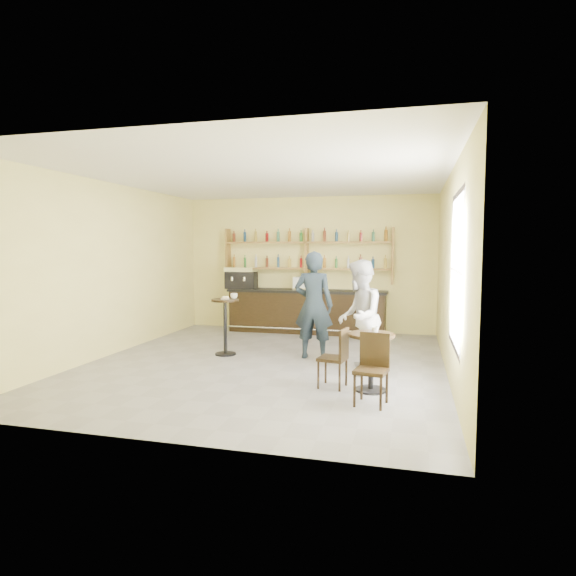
% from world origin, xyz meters
% --- Properties ---
extents(floor, '(7.00, 7.00, 0.00)m').
position_xyz_m(floor, '(0.00, 0.00, 0.00)').
color(floor, slate).
rests_on(floor, ground).
extents(ceiling, '(7.00, 7.00, 0.00)m').
position_xyz_m(ceiling, '(0.00, 0.00, 3.20)').
color(ceiling, white).
rests_on(ceiling, wall_back).
extents(wall_back, '(7.00, 0.00, 7.00)m').
position_xyz_m(wall_back, '(0.00, 3.50, 1.60)').
color(wall_back, '#F0E588').
rests_on(wall_back, floor).
extents(wall_front, '(7.00, 0.00, 7.00)m').
position_xyz_m(wall_front, '(0.00, -3.50, 1.60)').
color(wall_front, '#F0E588').
rests_on(wall_front, floor).
extents(wall_left, '(0.00, 7.00, 7.00)m').
position_xyz_m(wall_left, '(-3.00, 0.00, 1.60)').
color(wall_left, '#F0E588').
rests_on(wall_left, floor).
extents(wall_right, '(0.00, 7.00, 7.00)m').
position_xyz_m(wall_right, '(3.00, 0.00, 1.60)').
color(wall_right, '#F0E588').
rests_on(wall_right, floor).
extents(window_pane, '(0.00, 2.00, 2.00)m').
position_xyz_m(window_pane, '(2.99, -1.20, 1.70)').
color(window_pane, white).
rests_on(window_pane, wall_right).
extents(window_frame, '(0.04, 1.70, 2.10)m').
position_xyz_m(window_frame, '(2.99, -1.20, 1.70)').
color(window_frame, black).
rests_on(window_frame, wall_right).
extents(shelf_unit, '(4.00, 0.26, 1.40)m').
position_xyz_m(shelf_unit, '(0.00, 3.37, 1.81)').
color(shelf_unit, brown).
rests_on(shelf_unit, wall_back).
extents(liquor_bottles, '(3.68, 0.10, 1.00)m').
position_xyz_m(liquor_bottles, '(0.00, 3.37, 1.98)').
color(liquor_bottles, '#8C5919').
rests_on(liquor_bottles, shelf_unit).
extents(bar_counter, '(3.73, 0.73, 1.01)m').
position_xyz_m(bar_counter, '(0.05, 3.15, 0.50)').
color(bar_counter, black).
rests_on(bar_counter, floor).
extents(espresso_machine, '(0.76, 0.53, 0.52)m').
position_xyz_m(espresso_machine, '(-1.57, 3.15, 1.27)').
color(espresso_machine, black).
rests_on(espresso_machine, bar_counter).
extents(pastry_case, '(0.52, 0.42, 0.30)m').
position_xyz_m(pastry_case, '(-0.00, 3.15, 1.16)').
color(pastry_case, silver).
rests_on(pastry_case, bar_counter).
extents(pedestal_table, '(0.54, 0.54, 1.05)m').
position_xyz_m(pedestal_table, '(-0.92, 0.46, 0.52)').
color(pedestal_table, black).
rests_on(pedestal_table, floor).
extents(napkin, '(0.21, 0.21, 0.00)m').
position_xyz_m(napkin, '(-0.92, 0.46, 1.05)').
color(napkin, white).
rests_on(napkin, pedestal_table).
extents(donut, '(0.18, 0.18, 0.05)m').
position_xyz_m(donut, '(-0.91, 0.45, 1.08)').
color(donut, '#DFB551').
rests_on(donut, napkin).
extents(cup_pedestal, '(0.14, 0.14, 0.10)m').
position_xyz_m(cup_pedestal, '(-0.78, 0.56, 1.10)').
color(cup_pedestal, white).
rests_on(cup_pedestal, pedestal_table).
extents(man_main, '(0.71, 0.47, 1.94)m').
position_xyz_m(man_main, '(0.73, 0.59, 0.97)').
color(man_main, black).
rests_on(man_main, floor).
extents(cafe_table, '(0.79, 0.79, 0.82)m').
position_xyz_m(cafe_table, '(1.90, -1.17, 0.41)').
color(cafe_table, black).
rests_on(cafe_table, floor).
extents(cup_cafe, '(0.12, 0.12, 0.10)m').
position_xyz_m(cup_cafe, '(1.95, -1.17, 0.86)').
color(cup_cafe, white).
rests_on(cup_cafe, cafe_table).
extents(chair_west, '(0.43, 0.43, 0.86)m').
position_xyz_m(chair_west, '(1.35, -1.12, 0.43)').
color(chair_west, black).
rests_on(chair_west, floor).
extents(chair_south, '(0.45, 0.45, 0.91)m').
position_xyz_m(chair_south, '(1.95, -1.77, 0.45)').
color(chair_south, black).
rests_on(chair_south, floor).
extents(patron_second, '(0.73, 0.91, 1.81)m').
position_xyz_m(patron_second, '(1.63, -0.23, 0.91)').
color(patron_second, '#A4A3A8').
rests_on(patron_second, floor).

